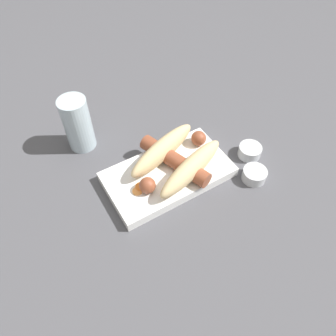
{
  "coord_description": "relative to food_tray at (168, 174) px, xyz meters",
  "views": [
    {
      "loc": [
        -0.23,
        -0.38,
        0.58
      ],
      "look_at": [
        0.0,
        0.0,
        0.03
      ],
      "focal_mm": 35.0,
      "sensor_mm": 36.0,
      "label": 1
    }
  ],
  "objects": [
    {
      "name": "condiment_cup_far",
      "position": [
        0.2,
        -0.04,
        -0.0
      ],
      "size": [
        0.05,
        0.05,
        0.03
      ],
      "color": "silver",
      "rests_on": "ground_plane"
    },
    {
      "name": "ground_plane",
      "position": [
        0.0,
        0.0,
        -0.01
      ],
      "size": [
        3.0,
        3.0,
        0.0
      ],
      "primitive_type": "plane",
      "color": "#4C4C51"
    },
    {
      "name": "bread_roll",
      "position": [
        0.02,
        0.0,
        0.04
      ],
      "size": [
        0.22,
        0.18,
        0.05
      ],
      "color": "#DBBC84",
      "rests_on": "food_tray"
    },
    {
      "name": "drink_glass",
      "position": [
        -0.12,
        0.19,
        0.05
      ],
      "size": [
        0.06,
        0.06,
        0.13
      ],
      "color": "silver",
      "rests_on": "ground_plane"
    },
    {
      "name": "sausage",
      "position": [
        0.02,
        0.01,
        0.03
      ],
      "size": [
        0.2,
        0.18,
        0.03
      ],
      "color": "brown",
      "rests_on": "food_tray"
    },
    {
      "name": "pickled_veggies",
      "position": [
        -0.08,
        -0.01,
        0.01
      ],
      "size": [
        0.04,
        0.03,
        0.0
      ],
      "color": "#F99E4C",
      "rests_on": "food_tray"
    },
    {
      "name": "condiment_cup_near",
      "position": [
        0.16,
        -0.1,
        -0.0
      ],
      "size": [
        0.05,
        0.05,
        0.03
      ],
      "color": "silver",
      "rests_on": "ground_plane"
    },
    {
      "name": "food_tray",
      "position": [
        0.0,
        0.0,
        0.0
      ],
      "size": [
        0.27,
        0.15,
        0.02
      ],
      "color": "white",
      "rests_on": "ground_plane"
    }
  ]
}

